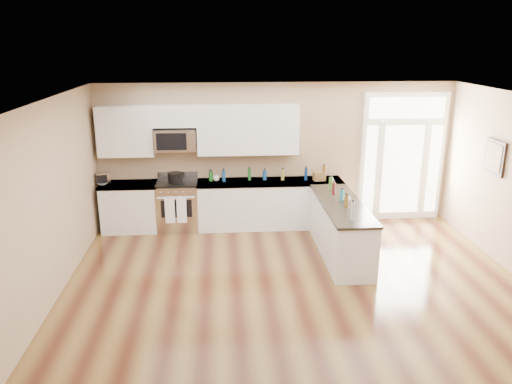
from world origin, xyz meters
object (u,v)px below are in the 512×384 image
Objects in this scene: peninsula_cabinet at (341,231)px; stockpot at (175,177)px; kitchen_range at (178,205)px; toaster_oven at (103,178)px.

peninsula_cabinet is 8.46× the size of stockpot.
peninsula_cabinet is 3.23m from kitchen_range.
toaster_oven is at bearing 160.68° from peninsula_cabinet.
toaster_oven is at bearing 176.82° from stockpot.
toaster_oven reaches higher than peninsula_cabinet.
peninsula_cabinet is at bearing -26.68° from kitchen_range.
toaster_oven is (-1.39, 0.05, 0.57)m from kitchen_range.
kitchen_range is at bearing -15.17° from toaster_oven.
stockpot is (-2.91, 1.42, 0.62)m from peninsula_cabinet.
stockpot reaches higher than kitchen_range.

